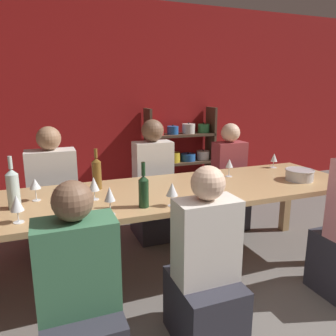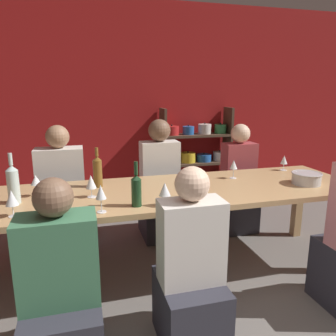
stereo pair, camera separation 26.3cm
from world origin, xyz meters
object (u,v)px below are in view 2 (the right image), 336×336
Objects in this scene: wine_glass_white_a at (165,190)px; wine_glass_red_b at (91,182)px; person_near_c at (62,303)px; wine_bottle_dark at (13,184)px; shelf_unit at (197,157)px; person_far_c at (160,194)px; wine_glass_red_c at (284,160)px; person_near_a at (190,282)px; wine_bottle_green at (136,189)px; wine_glass_white_b at (234,165)px; person_far_a at (63,202)px; person_far_b at (237,190)px; wine_glass_white_c at (12,199)px; wine_glass_red_a at (36,181)px; mixing_bowl at (306,178)px; wine_bottle_amber at (98,171)px; dining_table at (171,198)px; wine_glass_empty_a at (101,193)px.

wine_glass_white_a is 0.98× the size of wine_glass_red_b.
wine_bottle_dark is at bearing 113.36° from person_near_c.
person_far_c is (-0.91, -1.39, -0.07)m from shelf_unit.
wine_glass_red_c is 1.77m from person_near_a.
wine_bottle_green is 0.68m from person_near_a.
wine_bottle_dark is 0.33× the size of person_near_c.
wine_glass_red_c is (0.61, 0.15, -0.02)m from wine_glass_white_b.
person_near_c is at bearing 92.08° from person_far_a.
wine_glass_white_a is 0.91m from person_near_c.
person_near_c is 0.89× the size of person_far_c.
person_far_b is 1.07× the size of person_near_c.
wine_bottle_green is 0.77m from wine_glass_white_c.
person_near_a reaches higher than wine_glass_white_c.
shelf_unit is at bearing 79.03° from wine_glass_white_b.
mixing_bowl is at bearing -6.42° from wine_glass_red_a.
wine_bottle_amber reaches higher than mixing_bowl.
dining_table is 1.23m from person_far_a.
wine_glass_white_c is at bearing -164.97° from dining_table.
person_far_b is at bearing 38.50° from wine_bottle_green.
wine_bottle_dark is 2.38m from wine_glass_red_c.
person_near_a reaches higher than wine_glass_red_b.
wine_glass_white_b is 1.68m from person_far_a.
person_far_a is at bearing 80.27° from wine_glass_red_a.
wine_bottle_green reaches higher than mixing_bowl.
wine_glass_red_c is at bearing 14.93° from wine_glass_white_c.
person_near_a is at bearing -110.70° from shelf_unit.
person_near_c reaches higher than wine_glass_empty_a.
wine_glass_white_c is 0.16× the size of person_near_c.
person_near_c is at bearing -77.76° from wine_glass_red_a.
wine_glass_white_c is at bearing -130.65° from shelf_unit.
person_near_a is at bearing -0.83° from person_near_c.
wine_glass_red_c is at bearing 20.96° from wine_glass_empty_a.
wine_glass_empty_a is at bearing 59.68° from person_far_c.
wine_glass_empty_a is at bearing 104.49° from person_far_a.
wine_bottle_green reaches higher than wine_glass_white_a.
wine_glass_red_b is 1.78m from person_far_b.
wine_bottle_amber is 0.27m from wine_glass_red_b.
wine_glass_red_a is (-1.00, 0.09, 0.19)m from dining_table.
person_far_a is at bearing 121.61° from wine_glass_white_a.
person_near_a reaches higher than wine_glass_red_a.
person_near_c is at bearing -162.57° from mixing_bowl.
person_far_b is (0.33, 0.53, -0.42)m from wine_glass_white_b.
wine_bottle_dark is at bearing -137.35° from wine_glass_red_a.
wine_glass_white_c reaches higher than wine_glass_red_c.
person_far_a is at bearing 106.75° from wine_glass_red_b.
shelf_unit reaches higher than wine_glass_red_a.
wine_bottle_amber is 0.71m from wine_glass_white_a.
wine_bottle_dark is 0.66m from wine_glass_empty_a.
wine_glass_white_a is at bearing -27.50° from wine_glass_red_a.
wine_glass_red_b is 0.15× the size of person_near_c.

